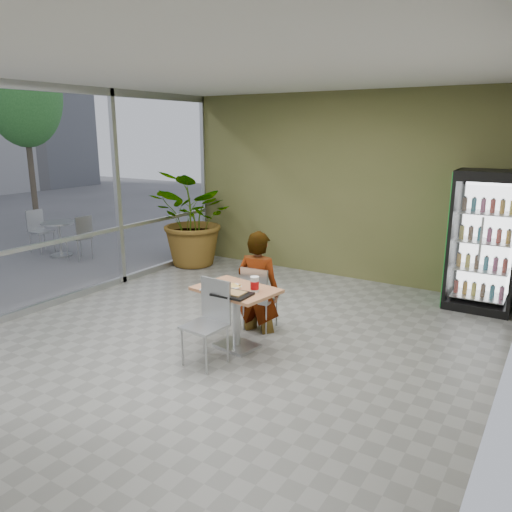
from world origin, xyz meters
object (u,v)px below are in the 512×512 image
object	(u,v)px
dining_table	(236,305)
seated_woman	(258,292)
beverage_fridge	(484,241)
chair_near	(210,315)
cafeteria_tray	(232,294)
chair_far	(257,294)
potted_plant	(196,219)
soda_cup	(255,284)

from	to	relation	value
dining_table	seated_woman	xyz separation A→B (m)	(-0.08, 0.63, -0.02)
beverage_fridge	chair_near	bearing A→B (deg)	-123.93
cafeteria_tray	beverage_fridge	xyz separation A→B (m)	(2.13, 3.28, 0.25)
chair_near	seated_woman	size ratio (longest dim) A/B	0.58
chair_near	beverage_fridge	world-z (taller)	beverage_fridge
cafeteria_tray	dining_table	bearing A→B (deg)	114.37
cafeteria_tray	beverage_fridge	size ratio (longest dim) A/B	0.21
dining_table	seated_woman	bearing A→B (deg)	97.38
dining_table	chair_far	size ratio (longest dim) A/B	1.19
cafeteria_tray	potted_plant	world-z (taller)	potted_plant
seated_woman	cafeteria_tray	world-z (taller)	seated_woman
chair_far	dining_table	bearing A→B (deg)	91.59
soda_cup	potted_plant	world-z (taller)	potted_plant
seated_woman	chair_near	bearing A→B (deg)	86.53
seated_woman	soda_cup	xyz separation A→B (m)	(0.33, -0.62, 0.32)
dining_table	beverage_fridge	bearing A→B (deg)	53.75
soda_cup	beverage_fridge	world-z (taller)	beverage_fridge
seated_woman	potted_plant	bearing A→B (deg)	-43.24
potted_plant	soda_cup	bearing A→B (deg)	-41.79
dining_table	chair_far	distance (m)	0.59
dining_table	seated_woman	distance (m)	0.63
dining_table	potted_plant	distance (m)	3.91
beverage_fridge	soda_cup	bearing A→B (deg)	-123.98
chair_near	cafeteria_tray	size ratio (longest dim) A/B	2.27
seated_woman	beverage_fridge	distance (m)	3.39
soda_cup	chair_near	bearing A→B (deg)	-122.78
chair_far	chair_near	xyz separation A→B (m)	(0.03, -1.04, 0.05)
soda_cup	potted_plant	distance (m)	4.07
seated_woman	soda_cup	world-z (taller)	seated_woman
cafeteria_tray	potted_plant	bearing A→B (deg)	134.36
chair_near	cafeteria_tray	bearing A→B (deg)	60.74
chair_near	cafeteria_tray	world-z (taller)	chair_near
chair_far	potted_plant	xyz separation A→B (m)	(-2.71, 2.13, 0.41)
seated_woman	beverage_fridge	world-z (taller)	beverage_fridge
chair_far	soda_cup	size ratio (longest dim) A/B	4.78
chair_far	beverage_fridge	world-z (taller)	beverage_fridge
cafeteria_tray	potted_plant	size ratio (longest dim) A/B	0.23
beverage_fridge	potted_plant	size ratio (longest dim) A/B	1.10
chair_far	seated_woman	world-z (taller)	seated_woman
seated_woman	potted_plant	world-z (taller)	potted_plant
potted_plant	beverage_fridge	bearing A→B (deg)	3.78
chair_near	potted_plant	distance (m)	4.20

